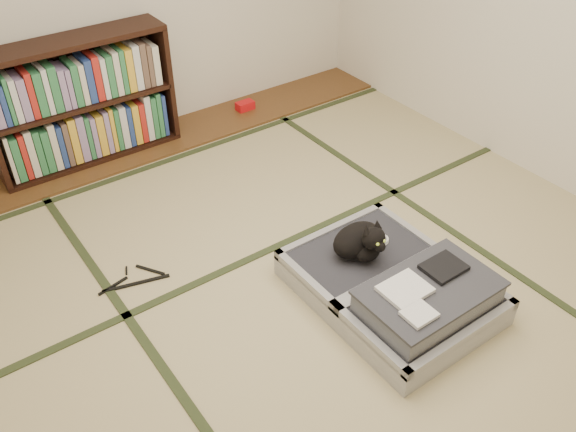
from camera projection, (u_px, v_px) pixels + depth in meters
floor at (316, 283)px, 3.53m from camera, size 4.50×4.50×0.00m
wood_strip at (161, 140)px, 4.81m from camera, size 4.00×0.50×0.02m
red_item at (245, 106)px, 5.18m from camera, size 0.15×0.09×0.07m
room_shell at (326, 38)px, 2.64m from camera, size 4.50×4.50×4.50m
tatami_borders at (268, 239)px, 3.84m from camera, size 4.00×4.50×0.01m
bookcase at (82, 104)px, 4.34m from camera, size 1.32×0.30×0.92m
suitcase at (396, 288)px, 3.33m from camera, size 0.81×1.08×0.32m
cat at (361, 241)px, 3.42m from camera, size 0.36×0.36×0.29m
cable_coil at (380, 240)px, 3.58m from camera, size 0.11×0.11×0.03m
hanger at (134, 280)px, 3.53m from camera, size 0.40×0.23×0.01m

